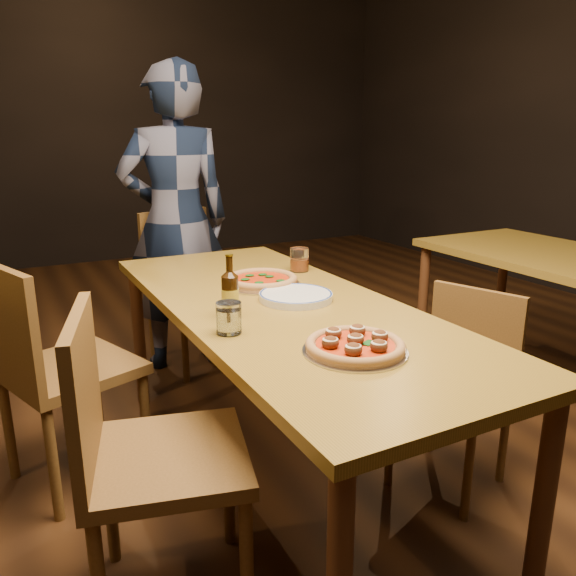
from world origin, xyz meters
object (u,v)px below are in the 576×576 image
chair_end (194,287)px  water_glass (229,318)px  table_main (282,321)px  amber_glass (299,260)px  plate_stack (296,296)px  chair_main_e (452,390)px  pizza_meatball (355,345)px  chair_main_nw (168,455)px  pizza_margherita (261,280)px  chair_main_sw (71,367)px  diner (176,221)px  beer_bottle (230,295)px

chair_end → water_glass: (-0.38, -1.51, 0.32)m
table_main → amber_glass: bearing=53.6°
plate_stack → chair_main_e: bearing=-34.9°
pizza_meatball → plate_stack: (0.10, 0.55, -0.01)m
chair_main_nw → water_glass: 0.45m
chair_main_e → pizza_meatball: 0.73m
amber_glass → pizza_margherita: bearing=-151.5°
chair_main_nw → water_glass: chair_main_nw is taller
chair_main_sw → water_glass: size_ratio=9.48×
pizza_margherita → water_glass: water_glass is taller
chair_main_nw → water_glass: bearing=-42.5°
table_main → pizza_meatball: size_ratio=6.44×
table_main → chair_end: size_ratio=2.08×
chair_main_sw → chair_main_e: chair_main_sw is taller
diner → pizza_meatball: bearing=94.9°
pizza_meatball → plate_stack: pizza_meatball is taller
chair_main_sw → diner: size_ratio=0.55×
pizza_margherita → water_glass: 0.59m
table_main → diner: (0.01, 1.35, 0.20)m
chair_main_sw → chair_end: chair_main_sw is taller
chair_main_e → pizza_margherita: (-0.52, 0.60, 0.36)m
water_glass → amber_glass: 0.86m
pizza_meatball → water_glass: 0.42m
chair_main_nw → chair_end: (0.65, 1.68, 0.00)m
chair_main_e → diner: 1.84m
chair_main_nw → water_glass: size_ratio=9.41×
chair_main_nw → pizza_margherita: bearing=-28.4°
chair_main_nw → chair_main_e: bearing=-73.0°
pizza_margherita → plate_stack: bearing=-84.4°
plate_stack → beer_bottle: (-0.30, -0.06, 0.06)m
plate_stack → chair_main_sw: bearing=154.1°
chair_main_sw → beer_bottle: chair_main_sw is taller
chair_main_e → water_glass: 0.96m
table_main → water_glass: 0.39m
pizza_meatball → water_glass: size_ratio=3.04×
table_main → diner: bearing=89.6°
pizza_meatball → beer_bottle: beer_bottle is taller
chair_main_sw → pizza_margherita: size_ratio=2.99×
chair_main_nw → chair_main_e: 1.14m
chair_main_nw → pizza_meatball: (0.53, -0.15, 0.29)m
chair_end → beer_bottle: (-0.31, -1.35, 0.35)m
chair_main_sw → chair_main_e: 1.49m
water_glass → diner: diner is taller
table_main → diner: size_ratio=1.14×
chair_main_nw → amber_glass: size_ratio=8.94×
chair_main_nw → diner: bearing=-3.8°
beer_bottle → table_main: bearing=13.7°
plate_stack → amber_glass: bearing=59.4°
table_main → beer_bottle: bearing=-166.3°
water_glass → chair_main_e: bearing=-8.2°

